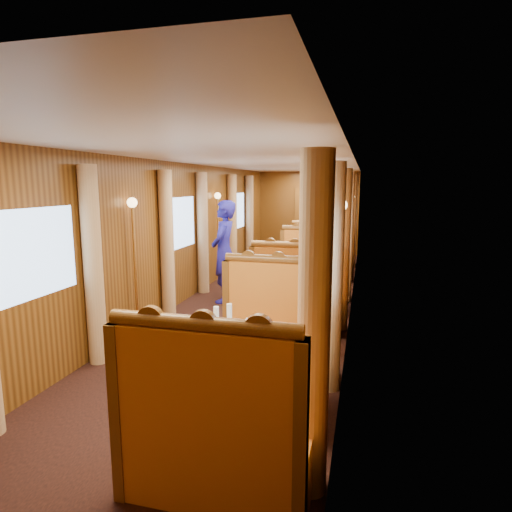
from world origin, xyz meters
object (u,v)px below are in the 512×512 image
(passenger, at_px, (311,260))
(rose_vase_far, at_px, (324,234))
(banquette_near_fwd, at_px, (214,440))
(rose_vase_mid, at_px, (305,257))
(banquette_far_fwd, at_px, (320,261))
(banquette_far_aft, at_px, (328,248))
(banquette_near_aft, at_px, (275,337))
(teapot_left, at_px, (232,335))
(teapot_back, at_px, (247,330))
(banquette_mid_aft, at_px, (312,274))
(fruit_plate, at_px, (286,347))
(steward, at_px, (224,252))
(table_far, at_px, (324,256))
(tea_tray, at_px, (243,342))
(table_near, at_px, (252,381))
(banquette_mid_fwd, at_px, (296,302))
(teapot_right, at_px, (243,338))
(table_mid, at_px, (305,289))

(passenger, bearing_deg, rose_vase_far, 90.64)
(banquette_near_fwd, distance_m, rose_vase_mid, 4.55)
(banquette_far_fwd, distance_m, banquette_far_aft, 2.03)
(banquette_far_aft, bearing_deg, banquette_far_fwd, -90.00)
(banquette_near_aft, relative_size, passenger, 1.76)
(teapot_left, height_order, teapot_back, teapot_left)
(banquette_mid_aft, xyz_separation_m, rose_vase_mid, (-0.01, -1.00, 0.50))
(passenger, bearing_deg, banquette_mid_aft, 90.00)
(fruit_plate, height_order, steward, steward)
(table_far, relative_size, steward, 0.57)
(table_far, height_order, tea_tray, tea_tray)
(rose_vase_mid, bearing_deg, table_near, -89.83)
(rose_vase_far, xyz_separation_m, passenger, (0.03, -2.71, -0.19))
(table_far, relative_size, rose_vase_far, 2.92)
(table_far, bearing_deg, teapot_back, -90.59)
(banquette_far_fwd, height_order, tea_tray, banquette_far_fwd)
(tea_tray, bearing_deg, passenger, 89.07)
(banquette_mid_fwd, distance_m, rose_vase_mid, 1.14)
(banquette_mid_fwd, bearing_deg, tea_tray, -91.59)
(banquette_far_fwd, xyz_separation_m, passenger, (-0.00, -1.71, 0.32))
(rose_vase_far, bearing_deg, banquette_far_aft, 88.30)
(table_far, bearing_deg, rose_vase_far, -168.25)
(table_near, relative_size, teapot_left, 6.11)
(banquette_mid_aft, xyz_separation_m, rose_vase_far, (-0.03, 2.48, 0.50))
(tea_tray, distance_m, rose_vase_far, 7.06)
(banquette_near_fwd, xyz_separation_m, rose_vase_far, (-0.03, 8.01, 0.50))
(banquette_mid_aft, relative_size, steward, 0.73)
(banquette_near_fwd, xyz_separation_m, banquette_far_aft, (0.00, 9.03, 0.00))
(passenger, bearing_deg, teapot_left, -92.21)
(passenger, bearing_deg, table_near, -90.00)
(banquette_near_fwd, bearing_deg, teapot_left, 100.12)
(banquette_far_aft, relative_size, rose_vase_mid, 3.72)
(steward, bearing_deg, rose_vase_far, 154.42)
(teapot_left, bearing_deg, banquette_mid_aft, 70.21)
(table_near, distance_m, teapot_right, 0.45)
(banquette_mid_fwd, relative_size, rose_vase_mid, 3.72)
(banquette_near_aft, xyz_separation_m, steward, (-1.51, 2.72, 0.50))
(teapot_right, bearing_deg, banquette_near_aft, 65.05)
(table_near, height_order, banquette_mid_aft, banquette_mid_aft)
(banquette_mid_aft, relative_size, teapot_left, 7.79)
(banquette_mid_fwd, height_order, banquette_far_aft, same)
(teapot_back, bearing_deg, fruit_plate, -25.97)
(banquette_mid_aft, distance_m, table_far, 2.49)
(table_mid, relative_size, passenger, 1.38)
(banquette_mid_aft, distance_m, teapot_right, 4.64)
(teapot_left, distance_m, teapot_back, 0.19)
(table_mid, xyz_separation_m, table_far, (0.00, 3.50, 0.00))
(teapot_right, xyz_separation_m, steward, (-1.46, 3.84, 0.11))
(banquette_far_fwd, bearing_deg, table_mid, -90.00)
(banquette_far_fwd, bearing_deg, table_far, 90.00)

